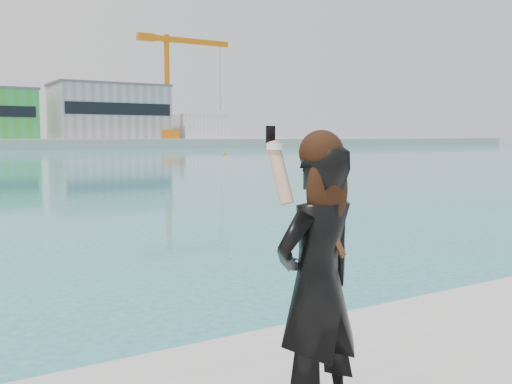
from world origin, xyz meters
TOP-DOWN VIEW (x-y plane):
  - warehouse_grey_right at (40.00, 127.98)m, footprint 25.50×15.35m
  - ancillary_shed at (62.00, 126.00)m, footprint 12.00×10.00m
  - dock_crane at (53.20, 122.00)m, footprint 23.00×4.00m
  - flagpole_right at (22.09, 121.00)m, footprint 1.28×0.16m
  - buoy_near at (37.15, 67.21)m, footprint 0.50×0.50m
  - woman at (0.70, -0.64)m, footprint 0.69×0.51m

SIDE VIEW (x-z plane):
  - buoy_near at x=37.15m, z-range -0.25..0.25m
  - woman at x=0.70m, z-range 0.81..2.64m
  - ancillary_shed at x=62.00m, z-range 2.00..8.00m
  - flagpole_right at x=22.09m, z-range 2.54..10.54m
  - warehouse_grey_right at x=40.00m, z-range 2.01..14.51m
  - dock_crane at x=53.20m, z-range 3.07..27.07m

